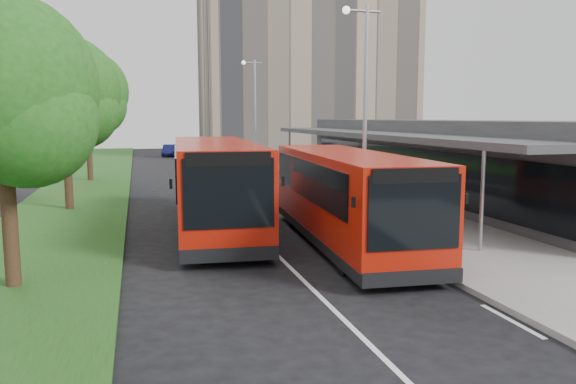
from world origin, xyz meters
name	(u,v)px	position (x,y,z in m)	size (l,w,h in m)	color
ground	(267,245)	(0.00, 0.00, 0.00)	(120.00, 120.00, 0.00)	black
pavement	(287,176)	(6.00, 20.00, 0.07)	(5.00, 80.00, 0.15)	gray
grass_verge	(89,182)	(-7.00, 20.00, 0.05)	(5.00, 80.00, 0.10)	#1E4A17
lane_centre_line	(210,189)	(0.00, 15.00, 0.01)	(0.12, 70.00, 0.01)	silver
kerb_dashes	(252,180)	(3.30, 19.00, 0.01)	(0.12, 56.00, 0.01)	silver
office_block	(306,72)	(14.00, 42.00, 9.00)	(22.00, 12.00, 18.00)	tan
station_building	(440,159)	(10.86, 8.00, 2.04)	(7.70, 26.00, 4.00)	#302F32
tree_near	(2,100)	(-7.01, -2.95, 4.55)	(4.42, 4.42, 7.05)	#312013
tree_mid	(64,98)	(-7.01, 9.05, 4.98)	(4.80, 4.80, 7.72)	#312013
tree_far	(87,97)	(-7.01, 21.05, 5.45)	(5.25, 5.25, 8.43)	#312013
lamp_post_near	(363,102)	(4.12, 2.00, 4.72)	(1.44, 0.28, 8.00)	#9799A0
lamp_post_far	(254,109)	(4.12, 22.00, 4.72)	(1.44, 0.28, 8.00)	#9799A0
bus_main	(346,198)	(2.50, -0.61, 1.55)	(3.40, 10.81, 3.02)	#B01409
bus_second	(215,185)	(-1.29, 3.01, 1.67)	(3.65, 11.66, 3.26)	#B01409
litter_bin	(321,182)	(5.56, 11.22, 0.66)	(0.56, 0.56, 1.01)	#3D2219
bollard	(287,170)	(5.53, 18.18, 0.72)	(0.18, 0.18, 1.14)	#F4A90C
car_near	(204,154)	(2.30, 37.85, 0.61)	(1.44, 3.59, 1.22)	#4E0C0B
car_far	(170,150)	(-0.62, 44.35, 0.62)	(1.32, 3.79, 1.25)	navy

